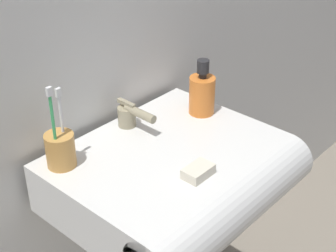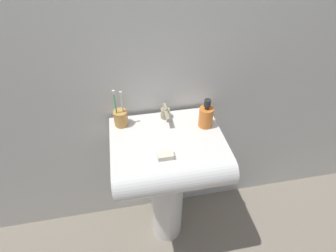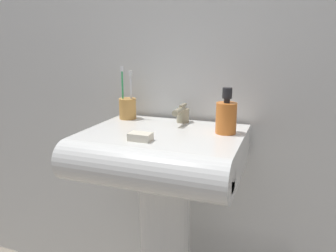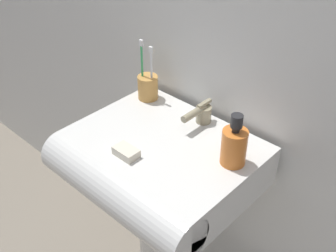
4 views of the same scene
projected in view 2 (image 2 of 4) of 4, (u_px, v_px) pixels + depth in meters
name	position (u px, v px, depth m)	size (l,w,h in m)	color
ground_plane	(167.00, 228.00, 1.79)	(6.00, 6.00, 0.00)	gray
wall_back	(157.00, 45.00, 1.19)	(5.00, 0.05, 2.40)	silver
sink_pedestal	(167.00, 197.00, 1.56)	(0.19, 0.19, 0.72)	white
sink_basin	(169.00, 154.00, 1.24)	(0.53, 0.45, 0.13)	white
faucet	(166.00, 113.00, 1.32)	(0.05, 0.12, 0.07)	tan
toothbrush_cup	(121.00, 118.00, 1.28)	(0.07, 0.07, 0.21)	#D19347
soap_bottle	(206.00, 116.00, 1.27)	(0.07, 0.07, 0.15)	orange
bar_soap	(165.00, 155.00, 1.13)	(0.07, 0.04, 0.02)	silver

